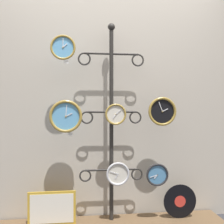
{
  "coord_description": "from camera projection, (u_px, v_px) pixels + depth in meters",
  "views": [
    {
      "loc": [
        -0.31,
        -2.15,
        1.15
      ],
      "look_at": [
        0.0,
        0.36,
        1.12
      ],
      "focal_mm": 42.0,
      "sensor_mm": 36.0,
      "label": 1
    }
  ],
  "objects": [
    {
      "name": "clock_bottom_center",
      "position": [
        118.0,
        174.0,
        2.48
      ],
      "size": [
        0.22,
        0.04,
        0.22
      ],
      "color": "silver"
    },
    {
      "name": "shop_wall",
      "position": [
        110.0,
        86.0,
        2.73
      ],
      "size": [
        4.4,
        0.04,
        2.8
      ],
      "color": "#BCB2A3",
      "rests_on": "ground_plane"
    },
    {
      "name": "clock_middle_right",
      "position": [
        162.0,
        111.0,
        2.52
      ],
      "size": [
        0.28,
        0.04,
        0.28
      ],
      "color": "black"
    },
    {
      "name": "vinyl_record",
      "position": [
        180.0,
        201.0,
        2.62
      ],
      "size": [
        0.34,
        0.01,
        0.34
      ],
      "color": "black",
      "rests_on": "low_shelf"
    },
    {
      "name": "clock_top_left",
      "position": [
        63.0,
        47.0,
        2.41
      ],
      "size": [
        0.23,
        0.04,
        0.23
      ],
      "color": "#60A8DB"
    },
    {
      "name": "price_tag_upper",
      "position": [
        66.0,
        62.0,
        2.41
      ],
      "size": [
        0.04,
        0.0,
        0.03
      ],
      "color": "white"
    },
    {
      "name": "price_tag_mid",
      "position": [
        70.0,
        134.0,
        2.43
      ],
      "size": [
        0.04,
        0.0,
        0.03
      ],
      "color": "white"
    },
    {
      "name": "clock_bottom_right",
      "position": [
        157.0,
        175.0,
        2.53
      ],
      "size": [
        0.22,
        0.04,
        0.22
      ],
      "color": "#4C84B2"
    },
    {
      "name": "clock_middle_left",
      "position": [
        66.0,
        116.0,
        2.42
      ],
      "size": [
        0.3,
        0.04,
        0.3
      ],
      "color": "#60A8DB"
    },
    {
      "name": "picture_frame",
      "position": [
        52.0,
        208.0,
        2.46
      ],
      "size": [
        0.45,
        0.02,
        0.32
      ],
      "color": "gold",
      "rests_on": "low_shelf"
    },
    {
      "name": "clock_middle_center",
      "position": [
        116.0,
        114.0,
        2.49
      ],
      "size": [
        0.2,
        0.04,
        0.2
      ],
      "color": "silver"
    },
    {
      "name": "display_stand",
      "position": [
        111.0,
        159.0,
        2.58
      ],
      "size": [
        0.66,
        0.42,
        2.0
      ],
      "color": "#282623",
      "rests_on": "ground_plane"
    }
  ]
}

